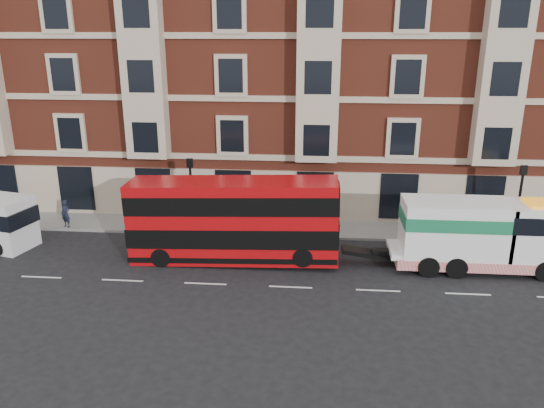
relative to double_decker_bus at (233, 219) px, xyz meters
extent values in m
plane|color=black|center=(3.05, -2.77, -2.25)|extent=(120.00, 120.00, 0.00)
cube|color=slate|center=(3.05, 4.73, -2.17)|extent=(90.00, 3.00, 0.15)
cube|color=brown|center=(3.55, 12.23, 6.75)|extent=(45.00, 12.00, 18.00)
cylinder|color=black|center=(-2.95, 3.43, -0.10)|extent=(0.14, 0.14, 4.00)
cube|color=black|center=(-2.95, 3.43, 2.00)|extent=(0.35, 0.15, 0.50)
cylinder|color=black|center=(15.05, 3.43, -0.10)|extent=(0.14, 0.14, 4.00)
cube|color=black|center=(15.05, 3.43, 2.00)|extent=(0.35, 0.15, 0.50)
cube|color=#B50A0D|center=(0.00, 0.00, -0.06)|extent=(10.45, 2.33, 4.10)
cube|color=black|center=(0.00, 0.00, -0.66)|extent=(10.49, 2.39, 0.98)
cube|color=black|center=(0.00, 0.00, 1.02)|extent=(10.49, 2.39, 0.93)
cylinder|color=black|center=(-3.55, -1.05, -1.76)|extent=(0.97, 0.30, 0.97)
cylinder|color=black|center=(-3.55, 1.05, -1.76)|extent=(0.97, 0.30, 0.97)
cylinder|color=black|center=(3.55, -1.05, -1.48)|extent=(0.97, 0.30, 0.97)
cylinder|color=black|center=(3.55, 1.05, -1.48)|extent=(0.97, 0.30, 0.97)
cube|color=white|center=(12.00, 0.00, -1.36)|extent=(8.40, 2.15, 0.28)
cube|color=white|center=(14.71, 0.00, -0.15)|extent=(2.99, 2.33, 2.71)
cube|color=white|center=(10.88, 0.00, -0.10)|extent=(5.04, 2.33, 2.71)
cube|color=#197248|center=(10.88, 0.00, 0.36)|extent=(5.08, 2.37, 0.65)
cube|color=red|center=(11.81, 0.00, -1.69)|extent=(7.46, 2.39, 0.51)
cylinder|color=black|center=(14.99, 1.05, -1.74)|extent=(1.03, 0.33, 1.03)
cylinder|color=black|center=(10.88, -1.05, -1.74)|extent=(1.03, 0.37, 1.03)
cylinder|color=black|center=(10.88, 1.05, -1.74)|extent=(1.03, 0.37, 1.03)
cylinder|color=black|center=(9.57, -1.05, -1.74)|extent=(1.03, 0.37, 1.03)
cylinder|color=black|center=(9.57, 1.05, -1.74)|extent=(1.03, 0.37, 1.03)
cylinder|color=black|center=(-12.00, 1.53, -1.84)|extent=(0.86, 0.46, 0.82)
imported|color=black|center=(-10.60, 3.55, -1.27)|extent=(0.71, 0.58, 1.66)
camera|label=1|loc=(4.08, -24.80, 9.08)|focal=35.00mm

